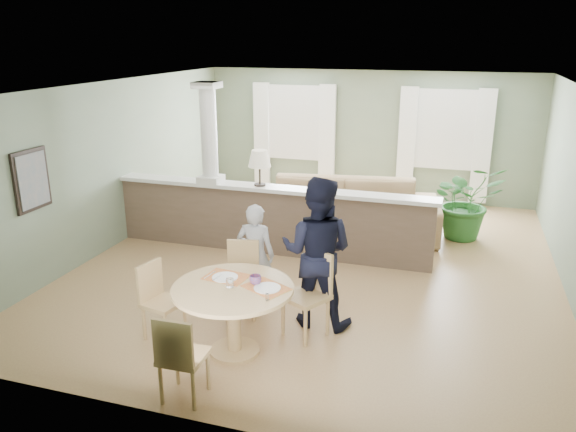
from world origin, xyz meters
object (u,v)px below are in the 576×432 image
(chair_far_boy, at_px, (242,274))
(child_person, at_px, (256,255))
(chair_far_man, at_px, (310,289))
(chair_side, at_px, (158,297))
(dining_table, at_px, (234,300))
(sofa, at_px, (343,209))
(houseplant, at_px, (466,201))
(man_person, at_px, (317,252))
(chair_near, at_px, (180,355))

(chair_far_boy, bearing_deg, child_person, 57.48)
(chair_far_man, xyz_separation_m, chair_side, (-1.66, -0.60, -0.06))
(dining_table, bearing_deg, chair_side, 175.62)
(sofa, height_order, chair_far_boy, sofa)
(chair_side, bearing_deg, chair_far_man, -57.30)
(houseplant, xyz_separation_m, dining_table, (-2.37, -4.66, -0.03))
(child_person, bearing_deg, man_person, 160.48)
(sofa, bearing_deg, houseplant, 4.78)
(chair_far_boy, xyz_separation_m, child_person, (0.09, 0.25, 0.17))
(sofa, bearing_deg, child_person, -108.58)
(chair_far_man, bearing_deg, dining_table, -106.13)
(dining_table, distance_m, chair_near, 0.99)
(man_person, bearing_deg, chair_far_boy, 0.85)
(chair_far_man, distance_m, chair_near, 1.85)
(chair_far_boy, height_order, chair_near, chair_far_boy)
(chair_near, relative_size, chair_side, 1.02)
(dining_table, height_order, chair_side, chair_side)
(sofa, distance_m, chair_near, 5.16)
(chair_side, relative_size, man_person, 0.49)
(chair_far_man, relative_size, chair_side, 1.12)
(sofa, height_order, chair_near, sofa)
(houseplant, height_order, chair_side, houseplant)
(houseplant, relative_size, chair_far_boy, 1.42)
(chair_far_boy, xyz_separation_m, chair_far_man, (0.96, -0.26, 0.05))
(chair_far_boy, xyz_separation_m, chair_side, (-0.70, -0.86, -0.01))
(chair_side, relative_size, child_person, 0.66)
(dining_table, bearing_deg, chair_far_boy, 106.68)
(houseplant, bearing_deg, chair_far_man, -113.02)
(sofa, xyz_separation_m, houseplant, (2.05, 0.50, 0.18))
(chair_side, bearing_deg, houseplant, -23.33)
(dining_table, height_order, child_person, child_person)
(child_person, bearing_deg, houseplant, -130.11)
(sofa, relative_size, chair_side, 3.62)
(sofa, bearing_deg, chair_far_man, -92.92)
(chair_far_man, relative_size, child_person, 0.74)
(chair_side, bearing_deg, chair_near, -128.72)
(chair_near, bearing_deg, dining_table, -100.14)
(sofa, bearing_deg, man_person, -92.33)
(houseplant, relative_size, chair_far_man, 1.31)
(chair_far_man, bearing_deg, sofa, 124.93)
(chair_far_man, bearing_deg, houseplant, 96.02)
(dining_table, bearing_deg, chair_far_man, 44.83)
(chair_near, xyz_separation_m, chair_side, (-0.83, 1.05, -0.01))
(man_person, bearing_deg, houseplant, -113.69)
(dining_table, height_order, chair_near, chair_near)
(sofa, height_order, child_person, child_person)
(houseplant, xyz_separation_m, man_person, (-1.69, -3.72, 0.26))
(chair_far_boy, distance_m, chair_side, 1.11)
(houseplant, distance_m, man_person, 4.10)
(chair_side, distance_m, child_person, 1.38)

